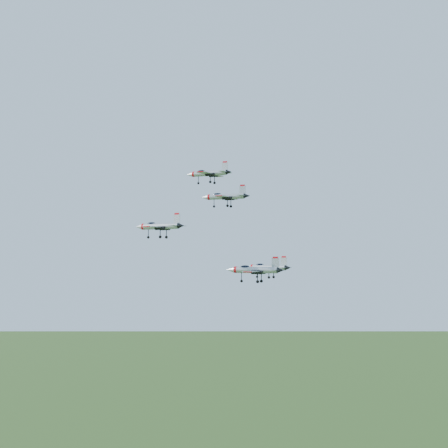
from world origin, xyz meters
The scene contains 5 objects.
jet_lead centered at (-13.38, 15.66, 144.99)m, with size 12.69×10.49×3.39m.
jet_left_high centered at (1.66, -2.59, 137.09)m, with size 11.00×9.18×2.94m.
jet_right_high centered at (-3.86, -18.36, 130.40)m, with size 11.31×9.27×3.03m.
jet_left_low centered at (7.62, 5.29, 122.20)m, with size 11.34×9.38×3.03m.
jet_right_low centered at (12.96, -11.34, 122.13)m, with size 11.60×9.65×3.10m.
Camera 1 is at (65.83, -115.57, 125.21)m, focal length 50.00 mm.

